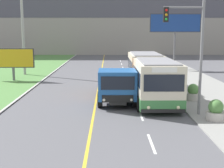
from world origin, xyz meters
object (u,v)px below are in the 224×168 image
object	(u,v)px
traffic_light_mast	(191,44)
planter_round_second	(193,93)
dump_truck	(117,85)
utility_pole_far	(22,20)
billboard_large	(175,25)
city_bus	(150,76)
planter_round_third	(179,82)
planter_round_near	(216,111)
billboard_small	(13,59)

from	to	relation	value
traffic_light_mast	planter_round_second	bearing A→B (deg)	71.23
dump_truck	utility_pole_far	xyz separation A→B (m)	(-9.84, 13.67, 4.71)
billboard_large	dump_truck	bearing A→B (deg)	-112.62
utility_pole_far	billboard_large	size ratio (longest dim) A/B	1.71
city_bus	billboard_large	xyz separation A→B (m)	(5.15, 16.17, 3.96)
planter_round_second	billboard_large	bearing A→B (deg)	82.43
dump_truck	utility_pole_far	distance (m)	17.49
city_bus	billboard_large	size ratio (longest dim) A/B	1.74
planter_round_third	billboard_large	bearing A→B (deg)	80.26
dump_truck	billboard_large	bearing A→B (deg)	67.38
traffic_light_mast	billboard_large	distance (m)	21.99
billboard_large	traffic_light_mast	bearing A→B (deg)	-99.53
planter_round_near	planter_round_third	distance (m)	9.75
utility_pole_far	planter_round_third	bearing A→B (deg)	-28.67
planter_round_third	city_bus	bearing A→B (deg)	-133.52
traffic_light_mast	billboard_large	bearing A→B (deg)	80.47
billboard_large	planter_round_third	distance (m)	14.18
billboard_large	billboard_small	bearing A→B (deg)	-152.95
planter_round_second	planter_round_third	distance (m)	4.88
city_bus	planter_round_near	world-z (taller)	city_bus
city_bus	planter_round_third	world-z (taller)	city_bus
city_bus	dump_truck	distance (m)	3.41
dump_truck	billboard_large	world-z (taller)	billboard_large
billboard_large	planter_round_second	distance (m)	18.79
planter_round_second	dump_truck	bearing A→B (deg)	-175.22
utility_pole_far	billboard_large	xyz separation A→B (m)	(17.52, 4.76, -0.44)
planter_round_near	planter_round_second	bearing A→B (deg)	89.09
planter_round_second	planter_round_near	bearing A→B (deg)	-90.91
billboard_small	planter_round_near	bearing A→B (deg)	-42.84
city_bus	traffic_light_mast	xyz separation A→B (m)	(1.52, -5.48, 2.60)
city_bus	planter_round_second	xyz separation A→B (m)	(2.76, -1.82, -0.93)
billboard_large	billboard_small	world-z (taller)	billboard_large
billboard_small	dump_truck	bearing A→B (deg)	-44.07
dump_truck	planter_round_second	world-z (taller)	dump_truck
traffic_light_mast	planter_round_second	distance (m)	5.23
city_bus	planter_round_third	distance (m)	4.32
traffic_light_mast	planter_round_third	distance (m)	9.34
dump_truck	billboard_large	distance (m)	20.42
planter_round_third	planter_round_second	bearing A→B (deg)	-91.64
city_bus	planter_round_third	size ratio (longest dim) A/B	11.03
traffic_light_mast	planter_round_third	bearing A→B (deg)	80.80
dump_truck	planter_round_second	xyz separation A→B (m)	(5.29, 0.44, -0.62)
billboard_small	planter_round_third	size ratio (longest dim) A/B	3.79
billboard_large	planter_round_second	xyz separation A→B (m)	(-2.39, -17.99, -4.88)
utility_pole_far	planter_round_near	size ratio (longest dim) A/B	10.34
city_bus	planter_round_third	xyz separation A→B (m)	(2.90, 3.05, -0.95)
dump_truck	billboard_large	size ratio (longest dim) A/B	1.00
city_bus	billboard_small	world-z (taller)	billboard_small
billboard_large	planter_round_third	xyz separation A→B (m)	(-2.25, -13.11, -4.91)
planter_round_third	dump_truck	bearing A→B (deg)	-135.60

